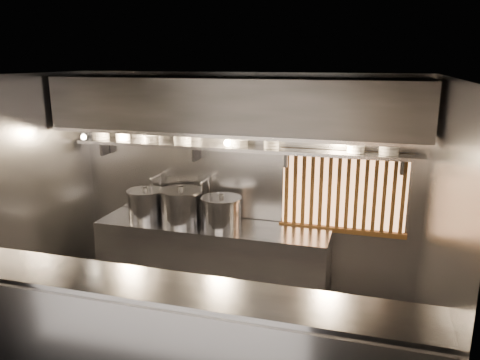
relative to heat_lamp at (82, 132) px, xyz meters
The scene contains 25 objects.
floor 2.93m from the heat_lamp, 24.14° to the right, with size 4.50×4.50×0.00m, color black.
ceiling 2.21m from the heat_lamp, 24.14° to the right, with size 4.50×4.50×0.00m, color black.
wall_back 2.11m from the heat_lamp, 18.89° to the left, with size 4.50×4.50×0.00m, color gray.
wall_left 1.14m from the heat_lamp, 112.49° to the right, with size 3.00×3.00×0.00m, color gray.
wall_right 4.29m from the heat_lamp, 11.59° to the right, with size 3.00×3.00×0.00m, color gray.
serving_counter 3.02m from the heat_lamp, 43.63° to the right, with size 4.50×0.56×1.13m.
cooking_bench 2.29m from the heat_lamp, ahead, with size 3.00×0.70×0.90m, color gray.
bowl_shelf 1.96m from the heat_lamp, 13.90° to the left, with size 4.40×0.34×0.04m, color gray.
exhaust_hood 1.95m from the heat_lamp, ahead, with size 4.40×0.81×0.65m.
wood_screen 3.33m from the heat_lamp, 10.66° to the left, with size 1.56×0.09×1.04m.
faucet_left 1.18m from the heat_lamp, 34.60° to the left, with size 0.04×0.30×0.50m.
faucet_right 1.71m from the heat_lamp, 19.61° to the left, with size 0.04×0.30×0.50m.
heat_lamp is the anchor object (origin of this frame).
pendant_bulb 1.83m from the heat_lamp, 11.00° to the left, with size 0.09×0.09×0.19m.
stock_pot_left 2.01m from the heat_lamp, ahead, with size 0.67×0.67×0.42m.
stock_pot_mid 1.22m from the heat_lamp, 26.67° to the left, with size 0.61×0.61×0.42m.
stock_pot_right 1.55m from the heat_lamp, 13.71° to the left, with size 0.66×0.66×0.47m.
bowl_stack_0 0.48m from the heat_lamp, 95.26° to the left, with size 0.24×0.24×0.17m.
bowl_stack_1 0.56m from the heat_lamp, 58.13° to the left, with size 0.20×0.20×0.17m.
bowl_stack_2 0.86m from the heat_lamp, 33.50° to the left, with size 0.21×0.21×0.09m.
bowl_stack_3 1.25m from the heat_lamp, 22.18° to the left, with size 0.24×0.24×0.17m.
bowl_stack_4 1.98m from the heat_lamp, 13.74° to the left, with size 0.22×0.22×0.09m.
bowl_stack_5 2.37m from the heat_lamp, 11.44° to the left, with size 0.20×0.20×0.13m.
bowl_stack_6 3.36m from the heat_lamp, ahead, with size 0.22×0.22×0.09m.
bowl_stack_7 3.72m from the heat_lamp, ahead, with size 0.24×0.24×0.13m.
Camera 1 is at (1.63, -4.18, 2.96)m, focal length 35.00 mm.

